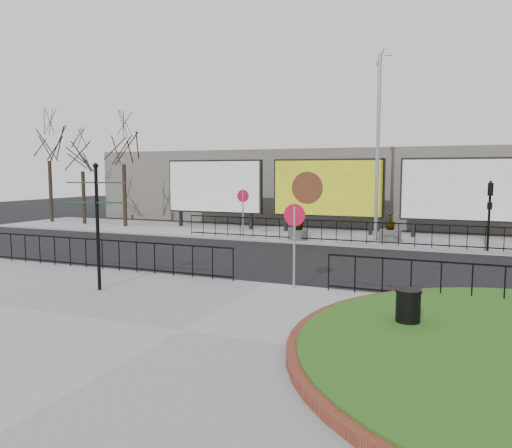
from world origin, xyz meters
The scene contains 21 objects.
ground centered at (0.00, 0.00, 0.00)m, with size 90.00×90.00×0.00m, color black.
pavement_near centered at (0.00, -5.00, 0.06)m, with size 30.00×10.00×0.12m, color gray.
pavement_far centered at (0.00, 12.00, 0.06)m, with size 44.00×6.00×0.12m, color gray.
railing_near_left centered at (-6.00, -0.30, 0.67)m, with size 10.00×0.10×1.10m, color black, non-canonical shape.
railing_near_right centered at (6.50, -0.30, 0.67)m, with size 9.00×0.10×1.10m, color black, non-canonical shape.
railing_far centered at (1.00, 9.30, 0.67)m, with size 18.00×0.10×1.10m, color black, non-canonical shape.
speed_sign_far centered at (-5.00, 9.40, 1.92)m, with size 0.64×0.07×2.47m.
speed_sign_near centered at (1.00, -0.40, 1.92)m, with size 0.64×0.07×2.47m.
billboard_left centered at (-8.50, 12.97, 2.60)m, with size 6.20×0.31×4.10m.
billboard_mid centered at (-1.50, 12.97, 2.60)m, with size 6.20×0.31×4.10m.
billboard_right centered at (5.50, 12.97, 2.60)m, with size 6.20×0.31×4.10m.
lamp_post centered at (1.51, 11.00, 4.83)m, with size 0.74×0.18×9.23m.
signal_pole_a centered at (6.50, 9.34, 2.10)m, with size 0.22×0.26×3.00m.
tree_left centered at (-14.00, 11.50, 3.62)m, with size 2.00×2.00×7.00m, color #2D2119, non-canonical shape.
tree_mid centered at (-17.50, 11.80, 3.22)m, with size 2.00×2.00×6.20m, color #2D2119, non-canonical shape.
tree_far centered at (-20.50, 12.00, 3.87)m, with size 2.00×2.00×7.50m, color #2D2119, non-canonical shape.
building_backdrop centered at (0.00, 22.00, 2.50)m, with size 40.00×10.00×5.00m, color #67625A.
fingerpost_sign centered at (-4.12, -2.70, 2.31)m, with size 1.68×0.75×3.63m.
litter_bin centered at (4.47, -3.23, 0.58)m, with size 0.55×0.55×0.91m.
planter_a centered at (-2.12, 9.66, 0.73)m, with size 0.96×0.96×1.58m.
planter_c centered at (2.20, 10.99, 0.59)m, with size 1.07×1.07×1.45m.
Camera 1 is at (5.45, -13.97, 3.50)m, focal length 35.00 mm.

